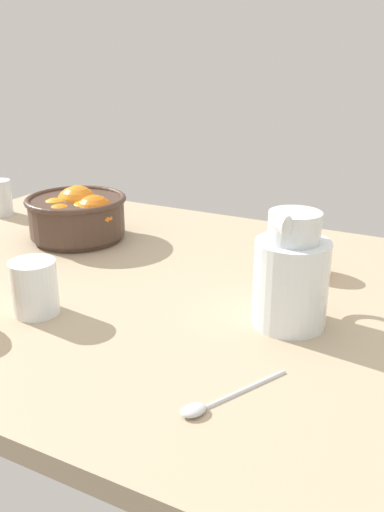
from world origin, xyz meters
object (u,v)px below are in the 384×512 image
object	(u,v)px
juice_pitcher	(291,282)
juice_glass	(35,290)
fruit_bowl	(78,214)
loose_orange_0	(308,255)
spoon	(219,399)

from	to	relation	value
juice_pitcher	juice_glass	xyz separation A→B (cm)	(-35.75, -14.66, -2.71)
fruit_bowl	loose_orange_0	distance (cm)	49.08
juice_glass	loose_orange_0	bearing A→B (deg)	46.58
loose_orange_0	spoon	size ratio (longest dim) A/B	0.48
loose_orange_0	spoon	distance (cm)	42.73
juice_pitcher	spoon	xyz separation A→B (cm)	(-1.04, -22.60, -6.15)
juice_pitcher	loose_orange_0	size ratio (longest dim) A/B	2.51
fruit_bowl	spoon	xyz separation A→B (cm)	(50.83, -38.80, -5.17)
juice_glass	fruit_bowl	bearing A→B (deg)	117.59
juice_pitcher	loose_orange_0	world-z (taller)	juice_pitcher
fruit_bowl	juice_glass	bearing A→B (deg)	-62.41
juice_glass	spoon	bearing A→B (deg)	-12.88
juice_pitcher	juice_glass	bearing A→B (deg)	-157.70
juice_glass	loose_orange_0	xyz separation A→B (cm)	(32.77, 34.63, -0.29)
juice_pitcher	spoon	bearing A→B (deg)	-92.64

